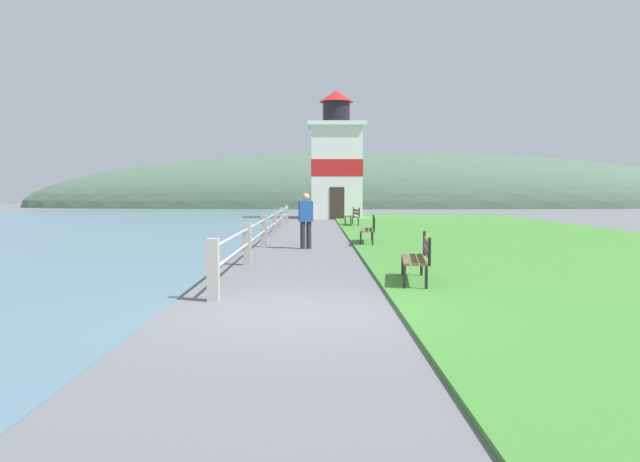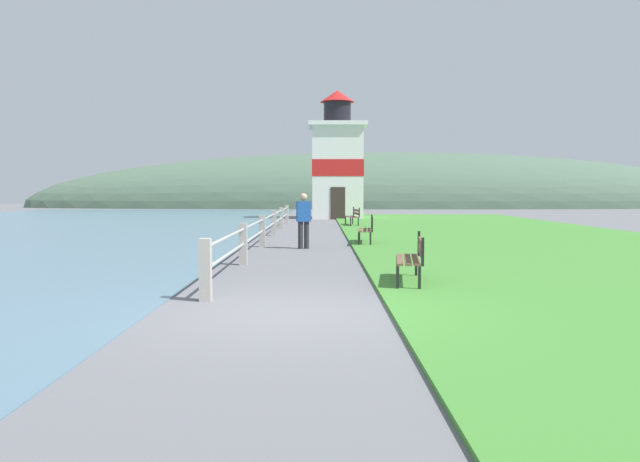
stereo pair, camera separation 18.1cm
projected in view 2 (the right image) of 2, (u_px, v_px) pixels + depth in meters
name	position (u px, v px, depth m)	size (l,w,h in m)	color
ground_plane	(289.00, 313.00, 8.81)	(160.00, 160.00, 0.00)	slate
grass_verge	(506.00, 236.00, 23.53)	(12.00, 44.28, 0.06)	#428433
seawall_railing	(270.00, 224.00, 21.80)	(0.18, 24.27, 0.99)	#A8A399
park_bench_near	(414.00, 256.00, 11.47)	(0.68, 1.81, 0.94)	brown
park_bench_midway	(369.00, 228.00, 20.31)	(0.61, 1.92, 0.94)	brown
park_bench_far	(355.00, 215.00, 31.04)	(0.65, 1.94, 0.94)	brown
lighthouse	(338.00, 164.00, 39.90)	(3.64, 3.64, 8.15)	white
person_strolling	(305.00, 219.00, 18.74)	(0.45, 0.30, 1.67)	#28282D
distant_hillside	(390.00, 207.00, 68.20)	(80.00, 16.00, 12.00)	#4C6651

